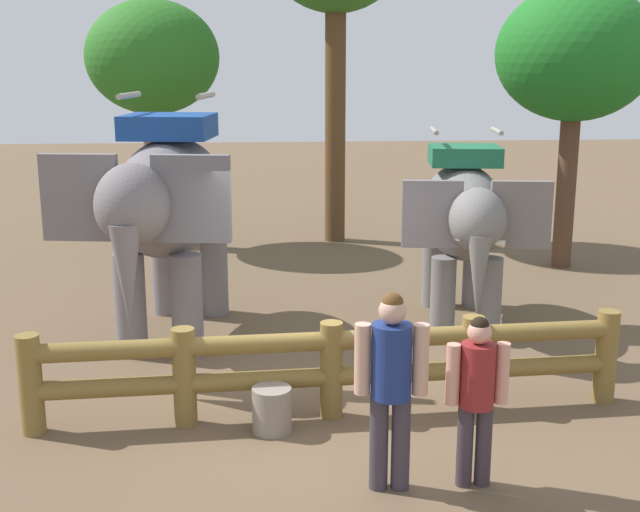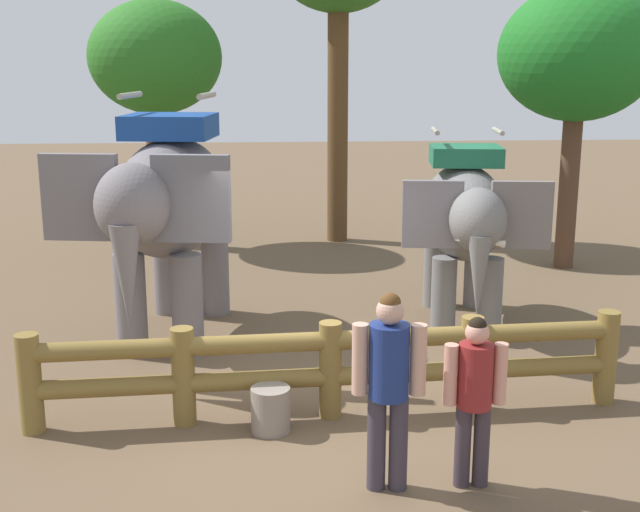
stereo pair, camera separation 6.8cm
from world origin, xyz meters
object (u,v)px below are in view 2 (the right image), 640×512
(tourist_man_in_blue, at_px, (475,390))
(tree_back_center, at_px, (156,63))
(log_fence, at_px, (330,363))
(feed_bucket, at_px, (271,409))
(tourist_woman_in_black, at_px, (389,378))
(tree_far_right, at_px, (578,56))
(elephant_center, at_px, (465,218))
(elephant_near_left, at_px, (168,204))

(tourist_man_in_blue, height_order, tree_back_center, tree_back_center)
(log_fence, height_order, tourist_man_in_blue, tourist_man_in_blue)
(tree_back_center, height_order, feed_bucket, tree_back_center)
(tourist_woman_in_black, bearing_deg, tree_far_right, 60.20)
(elephant_center, distance_m, tourist_man_in_blue, 4.66)
(elephant_near_left, xyz_separation_m, tree_back_center, (-0.79, 5.88, 1.80))
(elephant_center, bearing_deg, tourist_man_in_blue, -102.42)
(elephant_near_left, distance_m, tree_back_center, 6.20)
(elephant_near_left, bearing_deg, tree_far_right, 27.55)
(log_fence, height_order, elephant_center, elephant_center)
(tree_back_center, height_order, tree_far_right, tree_far_right)
(elephant_near_left, height_order, elephant_center, elephant_near_left)
(tourist_woman_in_black, bearing_deg, feed_bucket, 129.27)
(elephant_center, bearing_deg, tourist_woman_in_black, -111.24)
(log_fence, height_order, tree_far_right, tree_far_right)
(log_fence, distance_m, tourist_man_in_blue, 1.95)
(tourist_man_in_blue, bearing_deg, elephant_near_left, 125.77)
(elephant_near_left, bearing_deg, log_fence, -54.45)
(tourist_woman_in_black, distance_m, tree_back_center, 10.91)
(tourist_woman_in_black, distance_m, tree_far_right, 9.38)
(tourist_woman_in_black, bearing_deg, tourist_man_in_blue, -0.01)
(elephant_near_left, height_order, tree_back_center, tree_back_center)
(elephant_center, height_order, tree_far_right, tree_far_right)
(feed_bucket, bearing_deg, log_fence, 26.16)
(log_fence, relative_size, elephant_center, 1.93)
(log_fence, bearing_deg, feed_bucket, -153.84)
(tree_back_center, bearing_deg, elephant_near_left, -82.32)
(tourist_man_in_blue, distance_m, tree_back_center, 11.19)
(elephant_center, bearing_deg, feed_bucket, -130.23)
(tourist_man_in_blue, distance_m, feed_bucket, 2.27)
(elephant_near_left, bearing_deg, feed_bucket, -66.79)
(elephant_center, bearing_deg, tree_back_center, 130.75)
(tourist_woman_in_black, xyz_separation_m, tourist_man_in_blue, (0.76, -0.00, -0.13))
(elephant_near_left, xyz_separation_m, elephant_center, (4.06, 0.25, -0.29))
(log_fence, xyz_separation_m, feed_bucket, (-0.64, -0.31, -0.37))
(elephant_near_left, height_order, tourist_man_in_blue, elephant_near_left)
(elephant_near_left, xyz_separation_m, tree_far_right, (6.76, 3.53, 1.92))
(log_fence, xyz_separation_m, tourist_woman_in_black, (0.37, -1.55, 0.44))
(log_fence, height_order, feed_bucket, log_fence)
(tree_far_right, relative_size, feed_bucket, 10.62)
(elephant_near_left, distance_m, feed_bucket, 3.66)
(elephant_near_left, bearing_deg, tourist_woman_in_black, -61.54)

